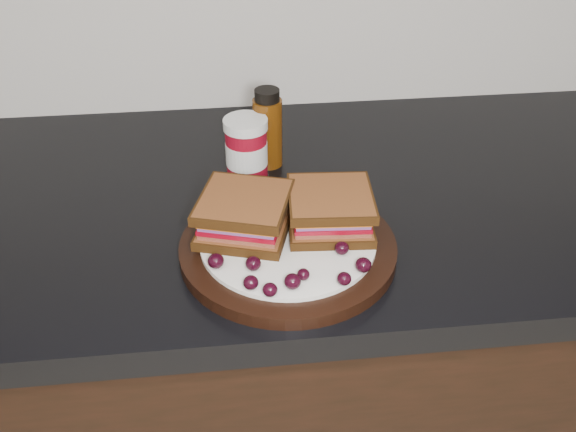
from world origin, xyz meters
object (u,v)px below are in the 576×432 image
object	(u,v)px
oil_bottle	(268,128)
plate	(288,248)
condiment_jar	(246,149)
sandwich_left	(244,214)

from	to	relation	value
oil_bottle	plate	bearing A→B (deg)	-88.60
condiment_jar	oil_bottle	world-z (taller)	oil_bottle
plate	condiment_jar	xyz separation A→B (m)	(-0.04, 0.20, 0.04)
sandwich_left	oil_bottle	bearing A→B (deg)	93.90
plate	condiment_jar	world-z (taller)	condiment_jar
oil_bottle	condiment_jar	bearing A→B (deg)	-134.69
plate	condiment_jar	size ratio (longest dim) A/B	2.88
sandwich_left	plate	bearing A→B (deg)	-8.04
plate	sandwich_left	world-z (taller)	sandwich_left
sandwich_left	condiment_jar	bearing A→B (deg)	102.70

